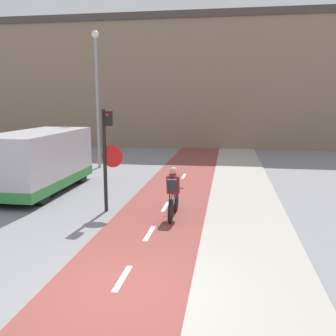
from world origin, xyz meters
name	(u,v)px	position (x,y,z in m)	size (l,w,h in m)	color
ground_plane	(115,292)	(0.00, 0.00, 0.00)	(120.00, 120.00, 0.00)	gray
bike_lane	(115,291)	(0.00, 0.00, 0.01)	(2.69, 60.00, 0.02)	brown
sidewalk_strip	(259,303)	(2.54, 0.00, 0.03)	(2.40, 60.00, 0.05)	#A8A399
building_row_background	(204,83)	(0.00, 23.11, 4.72)	(60.00, 5.20, 9.42)	#89705B
traffic_light_pole	(107,149)	(-1.68, 4.81, 1.95)	(0.67, 0.25, 3.15)	black
street_lamp_far	(97,86)	(-4.57, 12.16, 4.12)	(0.36, 0.36, 6.74)	gray
cyclist_near	(173,194)	(0.41, 4.47, 0.72)	(0.46, 1.75, 1.51)	black
van	(40,162)	(-5.01, 6.85, 1.12)	(2.14, 5.20, 2.27)	#B7B7BC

